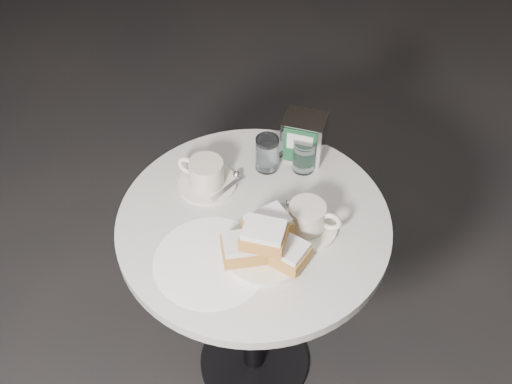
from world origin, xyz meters
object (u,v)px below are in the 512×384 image
Objects in this scene: cafe_table at (254,267)px; coffee_cup_left at (206,175)px; beignet_plate at (265,243)px; water_glass_left at (267,154)px; coffee_cup_right at (307,219)px; water_glass_right at (304,156)px; napkin_dispenser at (304,137)px.

cafe_table is 4.16× the size of coffee_cup_left.
beignet_plate reaches higher than coffee_cup_left.
coffee_cup_left is at bearing 140.69° from beignet_plate.
coffee_cup_left is (-0.22, 0.18, -0.01)m from beignet_plate.
coffee_cup_left is at bearing -139.34° from water_glass_left.
cafe_table is 0.32m from water_glass_left.
coffee_cup_right is 1.74× the size of water_glass_right.
cafe_table is 0.27m from beignet_plate.
water_glass_left is 0.78× the size of napkin_dispenser.
cafe_table is 0.38m from napkin_dispenser.
napkin_dispenser is (0.05, 0.27, 0.26)m from cafe_table.
coffee_cup_right is 1.65× the size of water_glass_left.
napkin_dispenser reaches higher than cafe_table.
water_glass_right is (0.10, 0.03, -0.00)m from water_glass_left.
coffee_cup_right is 0.22m from water_glass_right.
coffee_cup_left is (-0.16, 0.08, 0.23)m from cafe_table.
coffee_cup_left is 0.30m from coffee_cup_right.
napkin_dispenser reaches higher than water_glass_left.
coffee_cup_left is 1.84× the size of water_glass_right.
beignet_plate is at bearing -90.56° from napkin_dispenser.
coffee_cup_left is at bearing -139.64° from napkin_dispenser.
beignet_plate is 2.27× the size of water_glass_left.
cafe_table is 7.28× the size of water_glass_left.
coffee_cup_right is 0.27m from napkin_dispenser.
cafe_table is 4.41× the size of coffee_cup_right.
water_glass_left reaches higher than water_glass_right.
water_glass_right reaches higher than coffee_cup_right.
coffee_cup_left is 0.29m from napkin_dispenser.
coffee_cup_right is at bearing 6.34° from cafe_table.
coffee_cup_left is 0.18m from water_glass_left.
cafe_table is 5.68× the size of napkin_dispenser.
water_glass_left is 1.05× the size of water_glass_right.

